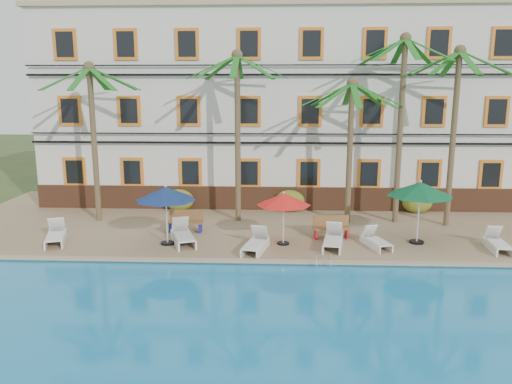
{
  "coord_description": "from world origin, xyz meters",
  "views": [
    {
      "loc": [
        -0.09,
        -17.9,
        6.39
      ],
      "look_at": [
        -0.99,
        3.0,
        2.0
      ],
      "focal_mm": 35.0,
      "sensor_mm": 36.0,
      "label": 1
    }
  ],
  "objects_px": {
    "palm_a": "(93,119)",
    "bench_right": "(331,227)",
    "pool_ladder": "(323,264)",
    "lounger_d": "(333,240)",
    "palm_e": "(455,112)",
    "lounger_e": "(376,240)",
    "palm_d": "(402,104)",
    "palm_b": "(237,112)",
    "palm_c": "(351,129)",
    "umbrella_red": "(284,199)",
    "bench_left": "(186,221)",
    "lounger_b": "(183,235)",
    "umbrella_blue": "(166,194)",
    "lounger_c": "(256,243)",
    "lounger_f": "(497,243)",
    "lounger_a": "(56,235)",
    "umbrella_green": "(420,189)"
  },
  "relations": [
    {
      "from": "lounger_e",
      "to": "lounger_b",
      "type": "bearing_deg",
      "value": 178.88
    },
    {
      "from": "umbrella_red",
      "to": "palm_b",
      "type": "bearing_deg",
      "value": 120.23
    },
    {
      "from": "palm_a",
      "to": "umbrella_red",
      "type": "distance_m",
      "value": 9.7
    },
    {
      "from": "palm_c",
      "to": "lounger_b",
      "type": "height_order",
      "value": "palm_c"
    },
    {
      "from": "palm_c",
      "to": "bench_left",
      "type": "distance_m",
      "value": 8.37
    },
    {
      "from": "palm_c",
      "to": "lounger_a",
      "type": "bearing_deg",
      "value": -163.57
    },
    {
      "from": "palm_a",
      "to": "pool_ladder",
      "type": "distance_m",
      "value": 12.4
    },
    {
      "from": "umbrella_red",
      "to": "lounger_c",
      "type": "distance_m",
      "value": 2.07
    },
    {
      "from": "umbrella_green",
      "to": "lounger_f",
      "type": "bearing_deg",
      "value": -14.42
    },
    {
      "from": "lounger_c",
      "to": "lounger_d",
      "type": "relative_size",
      "value": 0.99
    },
    {
      "from": "umbrella_green",
      "to": "lounger_e",
      "type": "height_order",
      "value": "umbrella_green"
    },
    {
      "from": "lounger_e",
      "to": "pool_ladder",
      "type": "bearing_deg",
      "value": -137.29
    },
    {
      "from": "lounger_f",
      "to": "lounger_a",
      "type": "bearing_deg",
      "value": 179.44
    },
    {
      "from": "palm_a",
      "to": "palm_c",
      "type": "distance_m",
      "value": 11.65
    },
    {
      "from": "palm_a",
      "to": "lounger_a",
      "type": "xyz_separation_m",
      "value": [
        -0.54,
        -3.47,
        -4.45
      ]
    },
    {
      "from": "lounger_c",
      "to": "lounger_f",
      "type": "height_order",
      "value": "lounger_c"
    },
    {
      "from": "pool_ladder",
      "to": "palm_e",
      "type": "bearing_deg",
      "value": 41.56
    },
    {
      "from": "palm_e",
      "to": "lounger_b",
      "type": "relative_size",
      "value": 3.64
    },
    {
      "from": "umbrella_red",
      "to": "bench_right",
      "type": "relative_size",
      "value": 1.4
    },
    {
      "from": "lounger_a",
      "to": "bench_left",
      "type": "bearing_deg",
      "value": 19.93
    },
    {
      "from": "umbrella_blue",
      "to": "lounger_b",
      "type": "distance_m",
      "value": 1.84
    },
    {
      "from": "lounger_d",
      "to": "bench_left",
      "type": "bearing_deg",
      "value": 162.57
    },
    {
      "from": "lounger_e",
      "to": "bench_right",
      "type": "distance_m",
      "value": 2.01
    },
    {
      "from": "lounger_d",
      "to": "bench_left",
      "type": "height_order",
      "value": "bench_left"
    },
    {
      "from": "umbrella_green",
      "to": "bench_right",
      "type": "bearing_deg",
      "value": 170.19
    },
    {
      "from": "palm_b",
      "to": "lounger_f",
      "type": "xyz_separation_m",
      "value": [
        10.32,
        -3.92,
        -4.77
      ]
    },
    {
      "from": "palm_c",
      "to": "bench_right",
      "type": "relative_size",
      "value": 4.28
    },
    {
      "from": "lounger_a",
      "to": "bench_left",
      "type": "height_order",
      "value": "bench_left"
    },
    {
      "from": "lounger_e",
      "to": "pool_ladder",
      "type": "xyz_separation_m",
      "value": [
        -2.24,
        -2.06,
        -0.25
      ]
    },
    {
      "from": "palm_c",
      "to": "umbrella_red",
      "type": "relative_size",
      "value": 3.06
    },
    {
      "from": "bench_right",
      "to": "pool_ladder",
      "type": "relative_size",
      "value": 2.07
    },
    {
      "from": "palm_c",
      "to": "bench_right",
      "type": "distance_m",
      "value": 4.69
    },
    {
      "from": "lounger_d",
      "to": "palm_e",
      "type": "bearing_deg",
      "value": 32.03
    },
    {
      "from": "lounger_d",
      "to": "bench_right",
      "type": "relative_size",
      "value": 1.31
    },
    {
      "from": "lounger_e",
      "to": "bench_left",
      "type": "bearing_deg",
      "value": 167.07
    },
    {
      "from": "lounger_b",
      "to": "lounger_d",
      "type": "bearing_deg",
      "value": -2.72
    },
    {
      "from": "palm_a",
      "to": "lounger_f",
      "type": "xyz_separation_m",
      "value": [
        16.89,
        -3.64,
        -4.48
      ]
    },
    {
      "from": "palm_d",
      "to": "palm_b",
      "type": "bearing_deg",
      "value": -179.55
    },
    {
      "from": "umbrella_blue",
      "to": "lounger_d",
      "type": "distance_m",
      "value": 6.81
    },
    {
      "from": "umbrella_blue",
      "to": "bench_right",
      "type": "xyz_separation_m",
      "value": [
        6.62,
        1.16,
        -1.58
      ]
    },
    {
      "from": "palm_c",
      "to": "palm_d",
      "type": "distance_m",
      "value": 2.51
    },
    {
      "from": "palm_d",
      "to": "pool_ladder",
      "type": "bearing_deg",
      "value": -123.35
    },
    {
      "from": "palm_b",
      "to": "lounger_b",
      "type": "xyz_separation_m",
      "value": [
        -1.95,
        -3.59,
        -4.73
      ]
    },
    {
      "from": "palm_c",
      "to": "lounger_c",
      "type": "xyz_separation_m",
      "value": [
        -4.06,
        -4.29,
        -4.05
      ]
    },
    {
      "from": "bench_left",
      "to": "pool_ladder",
      "type": "xyz_separation_m",
      "value": [
        5.6,
        -3.86,
        -0.47
      ]
    },
    {
      "from": "lounger_b",
      "to": "lounger_f",
      "type": "xyz_separation_m",
      "value": [
        12.27,
        -0.33,
        -0.04
      ]
    },
    {
      "from": "palm_e",
      "to": "pool_ladder",
      "type": "xyz_separation_m",
      "value": [
        -6.05,
        -5.37,
        -5.12
      ]
    },
    {
      "from": "pool_ladder",
      "to": "bench_left",
      "type": "bearing_deg",
      "value": 145.4
    },
    {
      "from": "palm_a",
      "to": "bench_right",
      "type": "relative_size",
      "value": 4.74
    },
    {
      "from": "lounger_c",
      "to": "lounger_d",
      "type": "xyz_separation_m",
      "value": [
        3.01,
        0.58,
        0.01
      ]
    }
  ]
}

